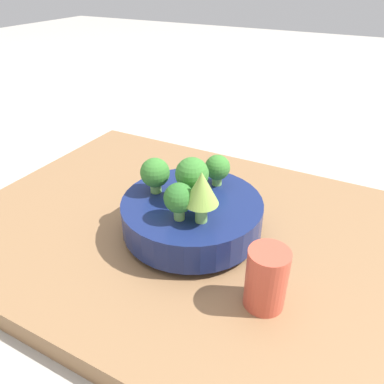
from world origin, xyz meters
name	(u,v)px	position (x,y,z in m)	size (l,w,h in m)	color
ground_plane	(182,240)	(0.00, 0.00, 0.00)	(6.00, 6.00, 0.00)	#ADA89E
table	(182,232)	(0.00, 0.00, 0.02)	(0.90, 0.68, 0.04)	olive
bowl	(192,215)	(0.03, -0.02, 0.09)	(0.27, 0.27, 0.07)	navy
broccoli_floret_front	(179,199)	(0.04, -0.08, 0.16)	(0.05, 0.05, 0.07)	#7AB256
broccoli_floret_back	(217,168)	(0.05, 0.06, 0.16)	(0.05, 0.05, 0.06)	#7AB256
broccoli_floret_left	(155,173)	(-0.05, -0.02, 0.16)	(0.06, 0.06, 0.07)	#7AB256
broccoli_floret_center	(192,176)	(0.03, -0.02, 0.17)	(0.06, 0.06, 0.09)	#609347
romanesco_piece_near	(202,190)	(0.08, -0.07, 0.18)	(0.06, 0.06, 0.10)	#7AB256
cup	(266,279)	(0.22, -0.13, 0.10)	(0.06, 0.06, 0.10)	#C64C38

